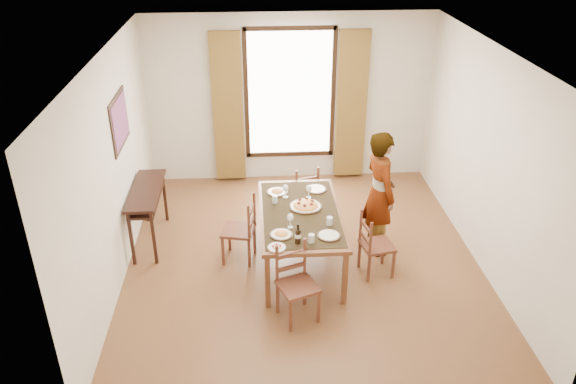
{
  "coord_description": "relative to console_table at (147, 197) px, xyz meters",
  "views": [
    {
      "loc": [
        -0.6,
        -6.04,
        4.19
      ],
      "look_at": [
        -0.19,
        0.01,
        1.0
      ],
      "focal_mm": 35.0,
      "sensor_mm": 36.0,
      "label": 1
    }
  ],
  "objects": [
    {
      "name": "chair_west",
      "position": [
        1.24,
        -0.52,
        -0.27
      ],
      "size": [
        0.47,
        0.47,
        0.9
      ],
      "rotation": [
        0.0,
        0.0,
        -1.79
      ],
      "color": "#5C2F1E",
      "rests_on": "ground"
    },
    {
      "name": "plate_se",
      "position": [
        2.26,
        -1.25,
        0.1
      ],
      "size": [
        0.27,
        0.27,
        0.05
      ],
      "primitive_type": null,
      "color": "silver",
      "rests_on": "dining_table"
    },
    {
      "name": "chair_south",
      "position": [
        1.86,
        -1.69,
        -0.27
      ],
      "size": [
        0.51,
        0.51,
        0.9
      ],
      "rotation": [
        0.0,
        0.0,
        0.37
      ],
      "color": "#5C2F1E",
      "rests_on": "ground"
    },
    {
      "name": "chair_east",
      "position": [
        2.88,
        -0.94,
        -0.29
      ],
      "size": [
        0.44,
        0.44,
        0.85
      ],
      "rotation": [
        0.0,
        0.0,
        1.76
      ],
      "color": "#5C2F1E",
      "rests_on": "ground"
    },
    {
      "name": "wine_glass_b",
      "position": [
        2.12,
        -0.3,
        0.16
      ],
      "size": [
        0.08,
        0.08,
        0.18
      ],
      "primitive_type": null,
      "color": "white",
      "rests_on": "dining_table"
    },
    {
      "name": "plate_sw",
      "position": [
        1.72,
        -1.19,
        0.1
      ],
      "size": [
        0.27,
        0.27,
        0.05
      ],
      "primitive_type": null,
      "color": "silver",
      "rests_on": "dining_table"
    },
    {
      "name": "tumbler_b",
      "position": [
        1.68,
        -0.4,
        0.12
      ],
      "size": [
        0.07,
        0.07,
        0.1
      ],
      "primitive_type": "cylinder",
      "color": "silver",
      "rests_on": "dining_table"
    },
    {
      "name": "pasta_platter",
      "position": [
        2.06,
        -0.55,
        0.12
      ],
      "size": [
        0.4,
        0.4,
        0.1
      ],
      "primitive_type": null,
      "color": "#C25018",
      "rests_on": "dining_table"
    },
    {
      "name": "man",
      "position": [
        3.03,
        -0.39,
        0.15
      ],
      "size": [
        0.79,
        0.68,
        1.68
      ],
      "primitive_type": "imported",
      "rotation": [
        0.0,
        0.0,
        1.8
      ],
      "color": "gray",
      "rests_on": "ground"
    },
    {
      "name": "wine_glass_a",
      "position": [
        1.83,
        -1.02,
        0.16
      ],
      "size": [
        0.08,
        0.08,
        0.18
      ],
      "primitive_type": null,
      "color": "white",
      "rests_on": "dining_table"
    },
    {
      "name": "caprese_plate",
      "position": [
        1.65,
        -1.45,
        0.09
      ],
      "size": [
        0.2,
        0.2,
        0.04
      ],
      "primitive_type": null,
      "color": "silver",
      "rests_on": "dining_table"
    },
    {
      "name": "room_shell",
      "position": [
        2.03,
        -0.47,
        0.86
      ],
      "size": [
        4.6,
        5.1,
        2.74
      ],
      "color": "silver",
      "rests_on": "ground"
    },
    {
      "name": "tumbler_a",
      "position": [
        2.3,
        -0.99,
        0.12
      ],
      "size": [
        0.07,
        0.07,
        0.1
      ],
      "primitive_type": "cylinder",
      "color": "silver",
      "rests_on": "dining_table"
    },
    {
      "name": "console_table",
      "position": [
        0.0,
        0.0,
        0.0
      ],
      "size": [
        0.38,
        1.2,
        0.8
      ],
      "color": "black",
      "rests_on": "ground"
    },
    {
      "name": "plate_nw",
      "position": [
        1.73,
        -0.14,
        0.1
      ],
      "size": [
        0.27,
        0.27,
        0.05
      ],
      "primitive_type": null,
      "color": "silver",
      "rests_on": "dining_table"
    },
    {
      "name": "wine_glass_c",
      "position": [
        1.83,
        -0.27,
        0.16
      ],
      "size": [
        0.08,
        0.08,
        0.18
      ],
      "primitive_type": null,
      "color": "white",
      "rests_on": "dining_table"
    },
    {
      "name": "ground",
      "position": [
        2.03,
        -0.6,
        -0.68
      ],
      "size": [
        5.0,
        5.0,
        0.0
      ],
      "primitive_type": "plane",
      "color": "#452315",
      "rests_on": "ground"
    },
    {
      "name": "wine_bottle",
      "position": [
        1.9,
        -1.36,
        0.2
      ],
      "size": [
        0.07,
        0.07,
        0.25
      ],
      "primitive_type": null,
      "color": "black",
      "rests_on": "dining_table"
    },
    {
      "name": "dining_table",
      "position": [
        1.98,
        -0.67,
        0.01
      ],
      "size": [
        1.0,
        1.8,
        0.76
      ],
      "color": "#5B2F1E",
      "rests_on": "ground"
    },
    {
      "name": "chair_north",
      "position": [
        2.13,
        0.48,
        -0.29
      ],
      "size": [
        0.47,
        0.47,
        0.86
      ],
      "rotation": [
        0.0,
        0.0,
        3.42
      ],
      "color": "#5C2F1E",
      "rests_on": "ground"
    },
    {
      "name": "plate_ne",
      "position": [
        2.24,
        -0.09,
        0.1
      ],
      "size": [
        0.27,
        0.27,
        0.05
      ],
      "primitive_type": null,
      "color": "silver",
      "rests_on": "dining_table"
    },
    {
      "name": "tumbler_c",
      "position": [
        2.05,
        -1.35,
        0.12
      ],
      "size": [
        0.07,
        0.07,
        0.1
      ],
      "primitive_type": "cylinder",
      "color": "silver",
      "rests_on": "dining_table"
    }
  ]
}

